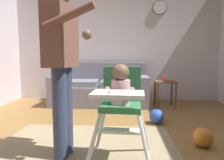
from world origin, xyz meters
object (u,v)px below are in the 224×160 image
(adult_standing, at_px, (62,62))
(side_table, at_px, (165,88))
(couch, at_px, (101,88))
(toy_ball_second, at_px, (203,137))
(wall_clock, at_px, (160,8))
(toy_ball, at_px, (157,116))
(sippy_cup, at_px, (164,78))
(high_chair, at_px, (121,96))

(adult_standing, bearing_deg, side_table, 65.71)
(couch, relative_size, toy_ball_second, 9.19)
(wall_clock, bearing_deg, side_table, -87.69)
(toy_ball, distance_m, wall_clock, 2.63)
(toy_ball_second, relative_size, wall_clock, 0.69)
(toy_ball, distance_m, side_table, 1.10)
(adult_standing, xyz_separation_m, wall_clock, (1.37, 2.77, 1.14))
(sippy_cup, bearing_deg, adult_standing, -123.52)
(adult_standing, bearing_deg, high_chair, -0.19)
(high_chair, distance_m, toy_ball, 1.36)
(couch, xyz_separation_m, sippy_cup, (1.26, -0.23, 0.24))
(toy_ball, bearing_deg, toy_ball_second, -63.40)
(couch, xyz_separation_m, toy_ball_second, (1.36, -2.01, -0.22))
(sippy_cup, relative_size, wall_clock, 0.32)
(couch, relative_size, side_table, 3.80)
(high_chair, height_order, adult_standing, adult_standing)
(wall_clock, bearing_deg, high_chair, -105.66)
(adult_standing, xyz_separation_m, side_table, (1.40, 2.06, -0.56))
(toy_ball, xyz_separation_m, sippy_cup, (0.29, 1.02, 0.46))
(high_chair, bearing_deg, side_table, 162.68)
(toy_ball, bearing_deg, high_chair, -114.22)
(couch, relative_size, high_chair, 2.12)
(adult_standing, relative_size, toy_ball, 7.62)
(wall_clock, bearing_deg, toy_ball_second, -87.82)
(couch, xyz_separation_m, wall_clock, (1.27, 0.48, 1.74))
(toy_ball, bearing_deg, couch, 128.12)
(toy_ball_second, relative_size, side_table, 0.41)
(adult_standing, bearing_deg, toy_ball_second, 20.61)
(toy_ball_second, distance_m, wall_clock, 3.17)
(sippy_cup, bearing_deg, toy_ball, -105.73)
(high_chair, distance_m, wall_clock, 3.31)
(high_chair, xyz_separation_m, toy_ball_second, (0.90, 0.38, -0.53))
(toy_ball_second, distance_m, side_table, 1.81)
(sippy_cup, height_order, wall_clock, wall_clock)
(toy_ball, bearing_deg, sippy_cup, 74.27)
(toy_ball, xyz_separation_m, wall_clock, (0.29, 1.72, 1.97))
(side_table, distance_m, sippy_cup, 0.19)
(toy_ball_second, bearing_deg, couch, 124.08)
(toy_ball, bearing_deg, wall_clock, 80.48)
(couch, distance_m, side_table, 1.32)
(sippy_cup, bearing_deg, wall_clock, 89.82)
(couch, bearing_deg, sippy_cup, 79.76)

